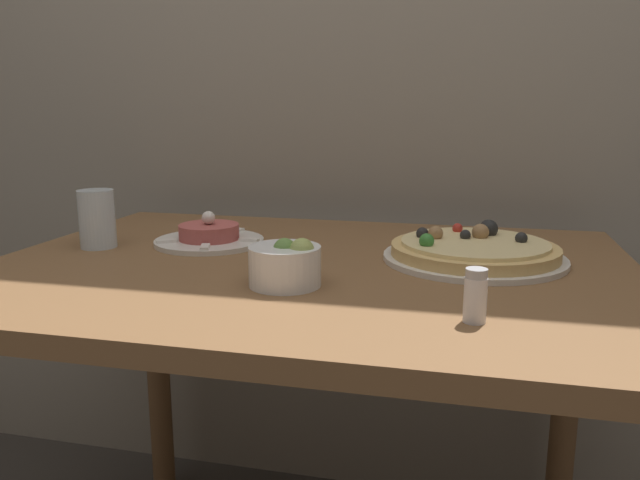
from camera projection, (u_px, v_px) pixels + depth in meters
name	position (u px, v px, depth m)	size (l,w,h in m)	color
back_wall	(364.00, 5.00, 1.54)	(8.00, 0.05, 2.60)	gray
dining_table	(309.00, 321.00, 1.15)	(1.15, 0.85, 0.78)	brown
pizza_plate	(474.00, 251.00, 1.13)	(0.33, 0.33, 0.07)	silver
tartare_plate	(209.00, 236.00, 1.27)	(0.22, 0.22, 0.07)	silver
small_bowl	(286.00, 263.00, 0.97)	(0.11, 0.11, 0.08)	white
drinking_glass	(97.00, 219.00, 1.23)	(0.07, 0.07, 0.11)	silver
salt_shaker	(475.00, 296.00, 0.81)	(0.03, 0.03, 0.07)	silver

